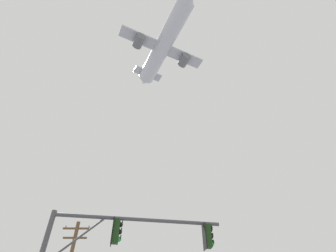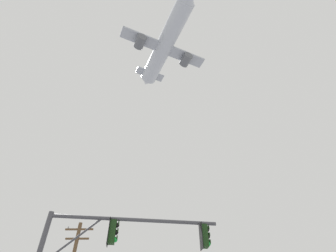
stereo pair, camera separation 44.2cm
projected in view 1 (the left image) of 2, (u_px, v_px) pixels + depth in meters
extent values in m
cylinder|color=#4C4C51|center=(139.00, 220.00, 10.58)|extent=(6.77, 1.20, 0.15)
cylinder|color=#4C4C51|center=(74.00, 241.00, 9.66)|extent=(2.09, 0.40, 1.97)
cube|color=#193814|center=(207.00, 236.00, 10.59)|extent=(0.31, 0.36, 0.90)
cylinder|color=#193814|center=(206.00, 224.00, 10.93)|extent=(0.05, 0.05, 0.12)
cube|color=black|center=(204.00, 236.00, 10.58)|extent=(0.09, 0.46, 1.04)
sphere|color=black|center=(210.00, 230.00, 10.79)|extent=(0.20, 0.20, 0.20)
cylinder|color=#193814|center=(211.00, 229.00, 10.83)|extent=(0.07, 0.21, 0.21)
sphere|color=black|center=(211.00, 237.00, 10.60)|extent=(0.20, 0.20, 0.20)
cylinder|color=#193814|center=(212.00, 235.00, 10.65)|extent=(0.07, 0.21, 0.21)
sphere|color=green|center=(212.00, 244.00, 10.42)|extent=(0.20, 0.20, 0.20)
cylinder|color=#193814|center=(213.00, 242.00, 10.47)|extent=(0.07, 0.21, 0.21)
cube|color=#193814|center=(116.00, 231.00, 10.13)|extent=(0.31, 0.36, 0.90)
cylinder|color=#193814|center=(118.00, 219.00, 10.46)|extent=(0.05, 0.05, 0.12)
cube|color=black|center=(112.00, 231.00, 10.11)|extent=(0.09, 0.46, 1.04)
sphere|color=black|center=(120.00, 225.00, 10.32)|extent=(0.20, 0.20, 0.20)
cylinder|color=#193814|center=(122.00, 223.00, 10.37)|extent=(0.07, 0.21, 0.21)
sphere|color=black|center=(120.00, 232.00, 10.14)|extent=(0.20, 0.20, 0.20)
cylinder|color=#193814|center=(121.00, 230.00, 10.19)|extent=(0.07, 0.21, 0.21)
sphere|color=green|center=(119.00, 239.00, 9.96)|extent=(0.20, 0.20, 0.20)
cylinder|color=#193814|center=(121.00, 238.00, 10.01)|extent=(0.07, 0.21, 0.21)
cube|color=brown|center=(77.00, 228.00, 19.89)|extent=(2.20, 0.12, 0.12)
cube|color=brown|center=(75.00, 238.00, 19.44)|extent=(1.80, 0.12, 0.12)
cylinder|color=gray|center=(66.00, 227.00, 19.96)|extent=(0.10, 0.10, 0.18)
cylinder|color=gray|center=(89.00, 227.00, 19.98)|extent=(0.10, 0.10, 0.18)
cylinder|color=#B7BCC6|center=(163.00, 45.00, 45.45)|extent=(9.80, 16.27, 2.95)
cone|color=#B7BCC6|center=(144.00, 81.00, 51.68)|extent=(3.06, 2.75, 2.51)
cube|color=#A8ADB7|center=(162.00, 48.00, 45.48)|extent=(15.04, 8.57, 0.33)
cylinder|color=#595B60|center=(184.00, 60.00, 46.36)|extent=(2.45, 2.71, 1.66)
cylinder|color=#595B60|center=(139.00, 41.00, 43.44)|extent=(2.45, 2.71, 1.66)
cube|color=#333338|center=(148.00, 69.00, 51.44)|extent=(1.31, 2.43, 3.51)
cube|color=#A8ADB7|center=(148.00, 74.00, 50.67)|extent=(5.71, 3.88, 0.18)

